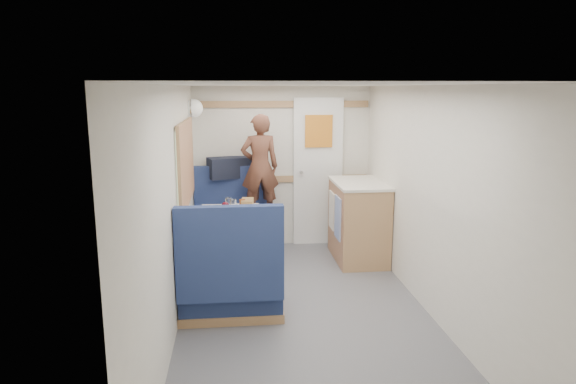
{
  "coord_description": "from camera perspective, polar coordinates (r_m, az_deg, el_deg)",
  "views": [
    {
      "loc": [
        -0.6,
        -4.1,
        1.98
      ],
      "look_at": [
        -0.07,
        0.9,
        0.95
      ],
      "focal_mm": 32.0,
      "sensor_mm": 36.0,
      "label": 1
    }
  ],
  "objects": [
    {
      "name": "salt_grinder",
      "position": [
        5.22,
        -5.96,
        -1.92
      ],
      "size": [
        0.04,
        0.04,
        0.1
      ],
      "primitive_type": "cylinder",
      "color": "white",
      "rests_on": "dinette_table"
    },
    {
      "name": "pepper_grinder",
      "position": [
        5.13,
        -5.86,
        -2.23
      ],
      "size": [
        0.03,
        0.03,
        0.09
      ],
      "primitive_type": "cylinder",
      "color": "black",
      "rests_on": "dinette_table"
    },
    {
      "name": "person",
      "position": [
        6.03,
        -3.15,
        2.82
      ],
      "size": [
        0.48,
        0.35,
        1.23
      ],
      "primitive_type": "imported",
      "rotation": [
        0.0,
        0.0,
        3.26
      ],
      "color": "brown",
      "rests_on": "bench_far"
    },
    {
      "name": "beer_glass",
      "position": [
        5.45,
        -5.09,
        -1.33
      ],
      "size": [
        0.06,
        0.06,
        0.1
      ],
      "primitive_type": "cylinder",
      "color": "brown",
      "rests_on": "dinette_table"
    },
    {
      "name": "bench_far",
      "position": [
        6.19,
        -6.31,
        -4.27
      ],
      "size": [
        0.9,
        0.59,
        1.05
      ],
      "color": "#161A49",
      "rests_on": "floor"
    },
    {
      "name": "side_window",
      "position": [
        5.17,
        -11.34,
        3.21
      ],
      "size": [
        0.04,
        1.3,
        0.72
      ],
      "primitive_type": "cube",
      "color": "#AFBEA1",
      "rests_on": "wall_left"
    },
    {
      "name": "dinette_table",
      "position": [
        5.29,
        -6.4,
        -4.04
      ],
      "size": [
        0.62,
        0.92,
        0.72
      ],
      "color": "white",
      "rests_on": "floor"
    },
    {
      "name": "duffel_bag",
      "position": [
        6.29,
        -6.48,
        2.73
      ],
      "size": [
        0.57,
        0.4,
        0.25
      ],
      "primitive_type": "cube",
      "rotation": [
        0.0,
        0.0,
        0.32
      ],
      "color": "black",
      "rests_on": "ledge"
    },
    {
      "name": "tray",
      "position": [
        5.17,
        -4.32,
        -2.48
      ],
      "size": [
        0.37,
        0.41,
        0.02
      ],
      "primitive_type": "cube",
      "rotation": [
        0.0,
        0.0,
        -0.41
      ],
      "color": "white",
      "rests_on": "dinette_table"
    },
    {
      "name": "ledge",
      "position": [
        6.31,
        -6.42,
        1.43
      ],
      "size": [
        0.9,
        0.14,
        0.04
      ],
      "primitive_type": "cube",
      "color": "#986545",
      "rests_on": "bench_far"
    },
    {
      "name": "oak_trim_low",
      "position": [
        6.45,
        -0.63,
        1.45
      ],
      "size": [
        2.15,
        0.02,
        0.08
      ],
      "primitive_type": "cube",
      "color": "#986545",
      "rests_on": "wall_back"
    },
    {
      "name": "wall_back",
      "position": [
        6.45,
        -0.65,
        2.8
      ],
      "size": [
        2.2,
        0.02,
        2.0
      ],
      "primitive_type": "cube",
      "color": "silver",
      "rests_on": "floor"
    },
    {
      "name": "oak_trim_high",
      "position": [
        6.36,
        -0.65,
        9.74
      ],
      "size": [
        2.15,
        0.02,
        0.08
      ],
      "primitive_type": "cube",
      "color": "#986545",
      "rests_on": "wall_back"
    },
    {
      "name": "galley_counter",
      "position": [
        6.01,
        7.79,
        -3.15
      ],
      "size": [
        0.57,
        0.92,
        0.92
      ],
      "color": "#986545",
      "rests_on": "floor"
    },
    {
      "name": "tumbler_right",
      "position": [
        5.4,
        -6.1,
        -1.41
      ],
      "size": [
        0.07,
        0.07,
        0.11
      ],
      "primitive_type": "cylinder",
      "color": "white",
      "rests_on": "dinette_table"
    },
    {
      "name": "cheese_block",
      "position": [
        5.03,
        -5.42,
        -2.6
      ],
      "size": [
        0.1,
        0.06,
        0.03
      ],
      "primitive_type": "cube",
      "rotation": [
        0.0,
        0.0,
        0.05
      ],
      "color": "#EDD089",
      "rests_on": "tray"
    },
    {
      "name": "wall_left",
      "position": [
        4.24,
        -12.67,
        -2.09
      ],
      "size": [
        0.02,
        4.5,
        2.0
      ],
      "primitive_type": "cube",
      "color": "silver",
      "rests_on": "floor"
    },
    {
      "name": "rear_door",
      "position": [
        6.48,
        3.34,
        2.57
      ],
      "size": [
        0.62,
        0.12,
        1.86
      ],
      "color": "white",
      "rests_on": "wall_back"
    },
    {
      "name": "orange_fruit",
      "position": [
        5.19,
        -4.45,
        -1.93
      ],
      "size": [
        0.07,
        0.07,
        0.07
      ],
      "primitive_type": "sphere",
      "color": "#DF5909",
      "rests_on": "tray"
    },
    {
      "name": "ceiling",
      "position": [
        4.14,
        2.33,
        11.83
      ],
      "size": [
        4.5,
        4.5,
        0.0
      ],
      "primitive_type": "plane",
      "rotation": [
        3.14,
        0.0,
        0.0
      ],
      "color": "silver",
      "rests_on": "wall_back"
    },
    {
      "name": "tumbler_left",
      "position": [
        4.95,
        -7.66,
        -2.71
      ],
      "size": [
        0.06,
        0.06,
        0.1
      ],
      "primitive_type": "cylinder",
      "color": "white",
      "rests_on": "dinette_table"
    },
    {
      "name": "bread_loaf",
      "position": [
        5.48,
        -4.53,
        -1.29
      ],
      "size": [
        0.14,
        0.23,
        0.09
      ],
      "primitive_type": "cube",
      "rotation": [
        0.0,
        0.0,
        -0.09
      ],
      "color": "brown",
      "rests_on": "dinette_table"
    },
    {
      "name": "dome_light",
      "position": [
        5.97,
        -10.42,
        9.15
      ],
      "size": [
        0.2,
        0.2,
        0.2
      ],
      "primitive_type": "sphere",
      "color": "white",
      "rests_on": "wall_left"
    },
    {
      "name": "wine_glass",
      "position": [
        5.03,
        -6.99,
        -1.61
      ],
      "size": [
        0.08,
        0.08,
        0.17
      ],
      "color": "white",
      "rests_on": "dinette_table"
    },
    {
      "name": "wall_right",
      "position": [
        4.54,
        16.09,
        -1.37
      ],
      "size": [
        0.02,
        4.5,
        2.0
      ],
      "primitive_type": "cube",
      "color": "silver",
      "rests_on": "floor"
    },
    {
      "name": "tumbler_mid",
      "position": [
        5.53,
        -6.67,
        -1.17
      ],
      "size": [
        0.06,
        0.06,
        0.1
      ],
      "primitive_type": "cylinder",
      "color": "silver",
      "rests_on": "dinette_table"
    },
    {
      "name": "floor",
      "position": [
        4.59,
        2.12,
        -14.02
      ],
      "size": [
        4.5,
        4.5,
        0.0
      ],
      "primitive_type": "plane",
      "color": "#515156",
      "rests_on": "ground"
    },
    {
      "name": "bench_near",
      "position": [
        4.55,
        -6.36,
        -10.18
      ],
      "size": [
        0.9,
        0.59,
        1.05
      ],
      "color": "#161A49",
      "rests_on": "floor"
    }
  ]
}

